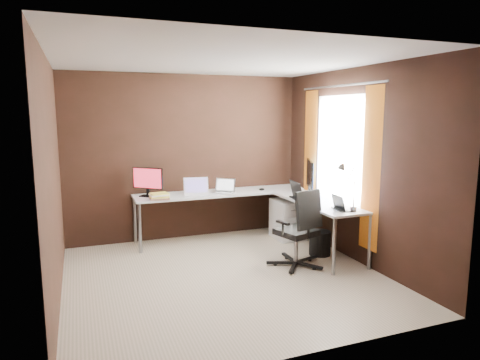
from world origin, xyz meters
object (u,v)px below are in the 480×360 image
Objects in this scene: laptop_black_small at (342,206)px; monitor_right at (310,176)px; laptop_white at (196,191)px; desk_lamp at (347,181)px; laptop_silver at (224,190)px; drawer_pedestal at (288,219)px; wastebasket at (320,243)px; laptop_black_big at (301,195)px; monitor_left at (148,180)px; office_chair at (298,244)px; book_stack at (159,196)px.

monitor_right is at bearing 0.42° from laptop_black_small.
laptop_white is 0.69× the size of desk_lamp.
laptop_silver is 0.65× the size of desk_lamp.
drawer_pedestal is 0.87m from wastebasket.
laptop_black_big is 1.26× the size of wastebasket.
drawer_pedestal is 0.76m from laptop_black_big.
drawer_pedestal is 1.09m from laptop_silver.
monitor_left is 1.10× the size of laptop_silver.
monitor_right is at bearing 6.20° from laptop_silver.
monitor_right is 1.30m from laptop_silver.
laptop_silver is 1.98m from desk_lamp.
office_chair reaches higher than drawer_pedestal.
monitor_right is at bearing -47.34° from laptop_black_big.
laptop_white reaches higher than laptop_black_small.
wastebasket is (-0.04, 0.51, -0.93)m from desk_lamp.
laptop_silver reaches higher than drawer_pedestal.
laptop_silver is (0.43, -0.01, -0.01)m from laptop_white.
monitor_right is 0.59× the size of office_chair.
drawer_pedestal is at bearing 106.93° from desk_lamp.
laptop_black_small is (-0.08, -0.93, -0.25)m from monitor_right.
monitor_left is 0.71× the size of monitor_right.
laptop_black_small is 0.33m from desk_lamp.
drawer_pedestal is 2.20m from monitor_left.
laptop_black_big is 1.49× the size of book_stack.
desk_lamp reaches higher than monitor_right.
desk_lamp is at bearing -159.05° from monitor_right.
book_stack is (-2.00, 1.48, -0.00)m from laptop_black_small.
laptop_silver reaches higher than laptop_black_small.
laptop_black_small is 2.49m from book_stack.
laptop_black_big reaches higher than drawer_pedestal.
monitor_left is 0.34m from book_stack.
laptop_black_big is at bearing -7.22° from laptop_silver.
monitor_right is 1.97× the size of laptop_black_small.
desk_lamp is at bearing -85.75° from wastebasket.
drawer_pedestal is 1.80× the size of wastebasket.
wastebasket is (0.15, -0.28, -0.62)m from laptop_black_big.
monitor_right is 1.41× the size of laptop_black_big.
laptop_black_small is 0.72m from office_chair.
office_chair reaches higher than laptop_silver.
laptop_silver is at bearing 92.58° from office_chair.
wastebasket is (1.99, -1.01, -0.60)m from book_stack.
monitor_right is at bearing -71.60° from drawer_pedestal.
wastebasket is (0.05, -0.86, -0.13)m from drawer_pedestal.
laptop_white is 2.24m from desk_lamp.
laptop_black_big is 0.77m from laptop_black_small.
laptop_silver is (-0.94, 0.29, 0.48)m from drawer_pedestal.
drawer_pedestal is at bearing 92.98° from wastebasket.
laptop_white is 0.96× the size of laptop_black_big.
office_chair is at bearing -111.32° from drawer_pedestal.
book_stack is at bearing 156.53° from desk_lamp.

